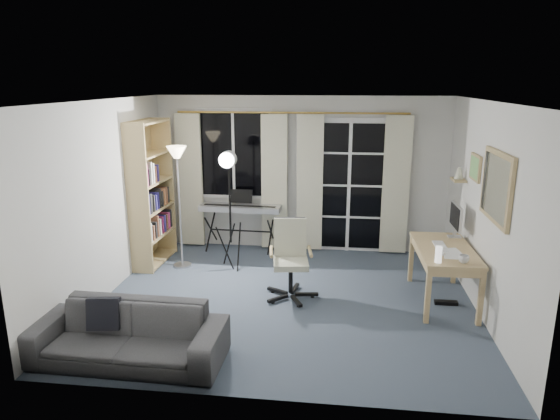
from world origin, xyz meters
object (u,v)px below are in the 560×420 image
object	(u,v)px
studio_light	(228,174)
office_chair	(290,251)
torchiere_lamp	(178,171)
sofa	(126,326)
bookshelf	(148,197)
keyboard_piano	(240,209)
desk	(444,255)
mug	(464,258)
monitor	(456,218)

from	to	relation	value
studio_light	office_chair	xyz separation A→B (m)	(0.93, -0.74, -0.82)
torchiere_lamp	sofa	world-z (taller)	torchiere_lamp
bookshelf	studio_light	xyz separation A→B (m)	(1.22, -0.16, 0.40)
bookshelf	keyboard_piano	bearing A→B (deg)	28.75
torchiere_lamp	sofa	distance (m)	2.72
office_chair	bookshelf	bearing A→B (deg)	149.18
desk	keyboard_piano	bearing A→B (deg)	150.57
torchiere_lamp	keyboard_piano	xyz separation A→B (m)	(0.72, 0.75, -0.72)
mug	studio_light	bearing A→B (deg)	157.10
torchiere_lamp	studio_light	xyz separation A→B (m)	(0.72, -0.03, -0.02)
desk	mug	distance (m)	0.53
keyboard_piano	desk	distance (m)	3.17
desk	sofa	world-z (taller)	sofa
torchiere_lamp	desk	xyz separation A→B (m)	(3.51, -0.75, -0.81)
torchiere_lamp	studio_light	distance (m)	0.72
office_chair	mug	distance (m)	2.02
monitor	bookshelf	bearing A→B (deg)	173.10
bookshelf	mug	world-z (taller)	bookshelf
studio_light	sofa	world-z (taller)	studio_light
sofa	office_chair	bearing A→B (deg)	52.15
torchiere_lamp	office_chair	world-z (taller)	torchiere_lamp
bookshelf	office_chair	xyz separation A→B (m)	(2.15, -0.90, -0.42)
office_chair	monitor	bearing A→B (deg)	4.76
torchiere_lamp	desk	distance (m)	3.68
torchiere_lamp	keyboard_piano	distance (m)	1.26
office_chair	mug	bearing A→B (deg)	-21.97
keyboard_piano	office_chair	bearing A→B (deg)	-56.56
monitor	mug	world-z (taller)	monitor
bookshelf	mug	bearing A→B (deg)	-17.02
bookshelf	torchiere_lamp	size ratio (longest dim) A/B	1.19
office_chair	keyboard_piano	bearing A→B (deg)	113.36
torchiere_lamp	sofa	size ratio (longest dim) A/B	0.94
mug	office_chair	bearing A→B (deg)	166.24
torchiere_lamp	office_chair	xyz separation A→B (m)	(1.65, -0.78, -0.84)
mug	torchiere_lamp	bearing A→B (deg)	160.83
torchiere_lamp	sofa	bearing A→B (deg)	-84.06
desk	mug	xyz separation A→B (m)	(0.10, -0.50, 0.14)
desk	monitor	distance (m)	0.60
desk	studio_light	bearing A→B (deg)	164.42
keyboard_piano	monitor	size ratio (longest dim) A/B	2.57
mug	desk	bearing A→B (deg)	101.31
office_chair	mug	size ratio (longest dim) A/B	8.62
monitor	torchiere_lamp	bearing A→B (deg)	174.20
keyboard_piano	studio_light	size ratio (longest dim) A/B	0.73
office_chair	sofa	bearing A→B (deg)	-137.20
studio_light	desk	bearing A→B (deg)	-12.45
torchiere_lamp	mug	bearing A→B (deg)	-19.17
mug	bookshelf	bearing A→B (deg)	161.48
bookshelf	office_chair	distance (m)	2.37
bookshelf	monitor	world-z (taller)	bookshelf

